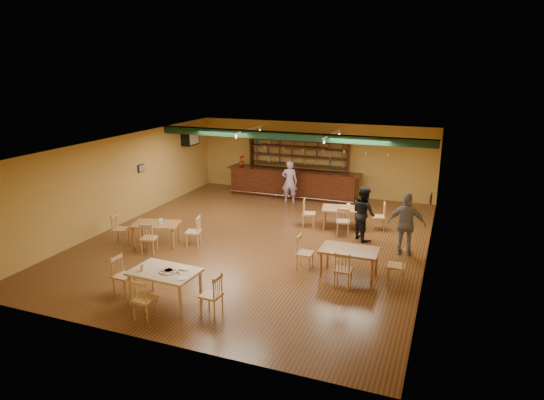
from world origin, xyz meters
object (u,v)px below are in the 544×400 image
at_px(bar_counter, 293,183).
at_px(patron_bar, 290,182).
at_px(dining_table_d, 349,262).
at_px(near_table, 166,287).
at_px(dining_table_c, 157,234).
at_px(patron_right_a, 364,213).
at_px(dining_table_b, 343,218).

xyz_separation_m(bar_counter, patron_bar, (0.13, -0.83, 0.28)).
xyz_separation_m(dining_table_d, patron_bar, (-3.66, 5.93, 0.48)).
distance_m(near_table, patron_bar, 8.90).
bearing_deg(bar_counter, dining_table_c, -107.63).
relative_size(dining_table_c, patron_right_a, 0.81).
distance_m(dining_table_b, dining_table_c, 6.06).
bearing_deg(dining_table_b, patron_right_a, -56.95).
xyz_separation_m(bar_counter, dining_table_b, (2.81, -3.13, -0.21)).
relative_size(near_table, patron_bar, 0.90).
bearing_deg(bar_counter, patron_right_a, -47.38).
bearing_deg(near_table, patron_right_a, 62.48).
height_order(bar_counter, patron_right_a, patron_right_a).
bearing_deg(dining_table_d, patron_right_a, 92.82).
relative_size(bar_counter, patron_bar, 3.29).
relative_size(dining_table_b, dining_table_d, 0.96).
bearing_deg(dining_table_b, bar_counter, 120.03).
distance_m(dining_table_d, near_table, 4.65).
relative_size(dining_table_c, patron_bar, 0.81).
xyz_separation_m(dining_table_c, patron_right_a, (5.73, 2.72, 0.50)).
height_order(dining_table_b, dining_table_d, dining_table_d).
xyz_separation_m(dining_table_b, near_table, (-2.61, -6.59, 0.05)).
distance_m(dining_table_c, dining_table_d, 5.90).
distance_m(dining_table_b, patron_right_a, 1.23).
bearing_deg(patron_right_a, near_table, 108.35).
height_order(bar_counter, dining_table_d, bar_counter).
bearing_deg(dining_table_d, dining_table_c, 178.41).
bearing_deg(patron_right_a, dining_table_b, 3.85).
distance_m(bar_counter, patron_bar, 0.88).
distance_m(bar_counter, near_table, 9.72).
bearing_deg(bar_counter, patron_bar, -81.29).
relative_size(bar_counter, dining_table_b, 3.96).
height_order(dining_table_d, patron_bar, patron_bar).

